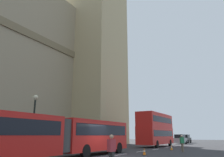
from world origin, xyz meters
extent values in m
plane|color=#333335|center=(0.00, 0.00, 0.00)|extent=(160.00, 160.00, 0.00)
cube|color=silver|center=(2.46, 0.00, 0.01)|extent=(2.20, 0.16, 0.01)
cube|color=silver|center=(7.06, 0.00, 0.01)|extent=(2.20, 0.16, 0.01)
cube|color=silver|center=(11.66, 0.00, 0.01)|extent=(2.20, 0.16, 0.01)
cube|color=silver|center=(16.26, 0.00, 0.01)|extent=(2.20, 0.16, 0.01)
cube|color=silver|center=(20.86, 0.00, 0.01)|extent=(2.20, 0.16, 0.01)
cube|color=tan|center=(20.66, 16.00, 27.45)|extent=(10.75, 10.75, 54.89)
cube|color=red|center=(1.02, 2.00, 1.65)|extent=(8.40, 2.50, 2.50)
cube|color=black|center=(1.02, 2.00, 2.10)|extent=(7.73, 2.54, 0.90)
cylinder|color=#3F3F3F|center=(-3.63, 2.00, 1.65)|extent=(2.38, 2.38, 2.25)
cylinder|color=black|center=(3.70, 0.88, 0.50)|extent=(1.00, 0.30, 1.00)
cylinder|color=black|center=(-1.50, 0.88, 0.50)|extent=(1.00, 0.30, 1.00)
cube|color=red|center=(17.75, 2.00, 1.60)|extent=(9.89, 2.50, 2.40)
cube|color=black|center=(17.75, 2.00, 1.95)|extent=(8.90, 2.54, 0.84)
cube|color=red|center=(17.75, 2.00, 3.85)|extent=(9.69, 2.50, 2.10)
cube|color=black|center=(17.75, 2.00, 3.95)|extent=(8.90, 2.54, 0.84)
cylinder|color=black|center=(20.91, 0.88, 0.50)|extent=(1.00, 0.30, 1.00)
cylinder|color=black|center=(14.58, 0.88, 0.50)|extent=(1.00, 0.30, 1.00)
cube|color=gray|center=(31.53, 1.77, 0.70)|extent=(4.40, 1.80, 0.90)
cube|color=black|center=(31.33, 1.77, 1.50)|extent=(2.46, 1.66, 0.70)
cylinder|color=black|center=(32.94, 0.96, 0.32)|extent=(0.64, 0.30, 0.64)
cylinder|color=black|center=(30.13, 0.96, 0.32)|extent=(0.64, 0.30, 0.64)
cube|color=black|center=(38.36, 2.26, 0.70)|extent=(4.40, 1.80, 0.90)
cube|color=black|center=(38.16, 2.26, 1.50)|extent=(2.46, 1.66, 0.70)
cylinder|color=black|center=(39.77, 1.45, 0.32)|extent=(0.64, 0.30, 0.64)
cylinder|color=black|center=(36.95, 1.45, 0.32)|extent=(0.64, 0.30, 0.64)
cube|color=black|center=(3.10, -2.02, 0.01)|extent=(0.36, 0.36, 0.03)
cone|color=orange|center=(3.10, -2.02, 0.31)|extent=(0.28, 0.28, 0.55)
cylinder|color=white|center=(3.10, -2.02, 0.33)|extent=(0.17, 0.17, 0.08)
cube|color=black|center=(10.93, -2.18, 0.01)|extent=(0.36, 0.36, 0.03)
cone|color=orange|center=(10.93, -2.18, 0.31)|extent=(0.28, 0.28, 0.55)
cylinder|color=white|center=(10.93, -2.18, 0.33)|extent=(0.17, 0.17, 0.08)
cylinder|color=black|center=(-1.85, 6.50, 0.15)|extent=(0.32, 0.32, 0.30)
cylinder|color=black|center=(-1.85, 6.50, 2.40)|extent=(0.16, 0.16, 4.80)
sphere|color=beige|center=(-1.85, 6.50, 5.05)|extent=(0.44, 0.44, 0.44)
cube|color=#BF383F|center=(-5.60, -3.86, 1.16)|extent=(0.44, 0.33, 0.60)
sphere|color=tan|center=(-5.60, -3.86, 1.58)|extent=(0.22, 0.22, 0.22)
cylinder|color=#726651|center=(8.71, -3.93, 0.43)|extent=(0.16, 0.16, 0.86)
cylinder|color=#726651|center=(8.55, -4.05, 0.43)|extent=(0.16, 0.16, 0.86)
cube|color=#267F4C|center=(8.63, -3.99, 1.16)|extent=(0.44, 0.46, 0.60)
sphere|color=beige|center=(8.63, -3.99, 1.58)|extent=(0.22, 0.22, 0.22)
camera|label=1|loc=(-15.53, -9.72, 1.64)|focal=35.21mm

